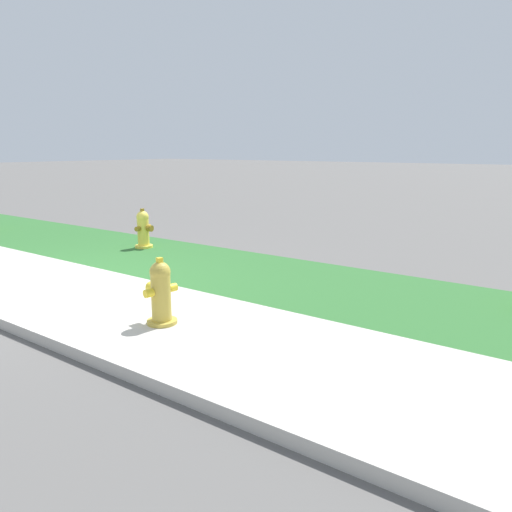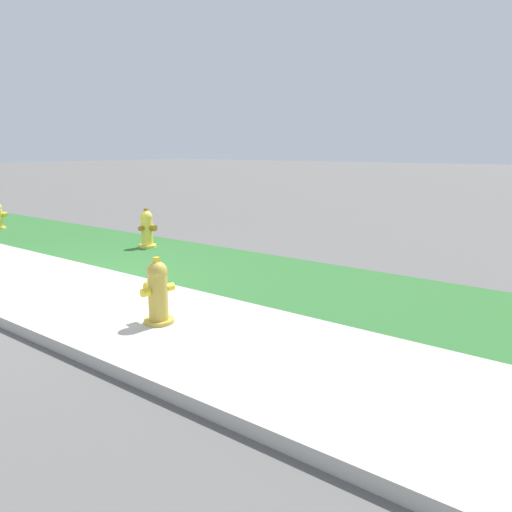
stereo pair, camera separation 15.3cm
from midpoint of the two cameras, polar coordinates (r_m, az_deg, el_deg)
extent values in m
plane|color=#5B5956|center=(7.39, -21.65, -3.27)|extent=(120.00, 120.00, 0.00)
cube|color=#BCB7AD|center=(7.39, -21.65, -3.24)|extent=(18.00, 2.12, 0.01)
cube|color=#2D662D|center=(8.73, -8.71, -0.22)|extent=(18.00, 2.47, 0.01)
cylinder|color=yellow|center=(13.14, -26.49, 4.28)|extent=(0.15, 0.14, 0.12)
cylinder|color=gold|center=(5.55, -10.23, -7.35)|extent=(0.33, 0.33, 0.05)
cylinder|color=gold|center=(5.46, -10.35, -4.46)|extent=(0.21, 0.21, 0.53)
sphere|color=gold|center=(5.39, -10.45, -1.75)|extent=(0.22, 0.22, 0.22)
cube|color=yellow|center=(5.36, -10.51, -0.43)|extent=(0.06, 0.06, 0.06)
cylinder|color=yellow|center=(5.36, -11.71, -4.11)|extent=(0.10, 0.10, 0.09)
cylinder|color=yellow|center=(5.52, -9.07, -3.53)|extent=(0.10, 0.10, 0.09)
cylinder|color=yellow|center=(5.57, -11.26, -3.49)|extent=(0.12, 0.13, 0.12)
cylinder|color=yellow|center=(9.79, -11.85, 1.14)|extent=(0.34, 0.34, 0.05)
cylinder|color=yellow|center=(9.74, -11.93, 2.85)|extent=(0.22, 0.22, 0.54)
sphere|color=yellow|center=(9.70, -12.00, 4.42)|extent=(0.23, 0.23, 0.23)
cube|color=olive|center=(9.69, -12.03, 5.19)|extent=(0.06, 0.06, 0.06)
cylinder|color=olive|center=(9.85, -11.37, 3.35)|extent=(0.10, 0.10, 0.09)
cylinder|color=olive|center=(9.62, -12.53, 3.09)|extent=(0.10, 0.10, 0.09)
cylinder|color=olive|center=(9.63, -11.21, 3.16)|extent=(0.12, 0.14, 0.12)
camera|label=1|loc=(0.08, -89.37, 0.14)|focal=35.00mm
camera|label=2|loc=(0.08, 90.63, -0.14)|focal=35.00mm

